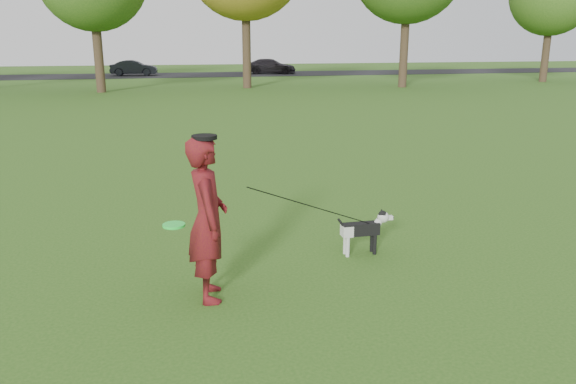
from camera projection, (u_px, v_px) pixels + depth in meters
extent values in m
plane|color=#285116|center=(271.00, 270.00, 6.75)|extent=(120.00, 120.00, 0.00)
cube|color=black|center=(170.00, 75.00, 44.33)|extent=(120.00, 7.00, 0.02)
imported|color=#550C1C|center=(208.00, 219.00, 5.83)|extent=(0.43, 0.65, 1.75)
cube|color=black|center=(360.00, 229.00, 7.18)|extent=(0.48, 0.15, 0.16)
cube|color=silver|center=(347.00, 231.00, 7.14)|extent=(0.14, 0.15, 0.14)
cylinder|color=silver|center=(348.00, 247.00, 7.15)|extent=(0.05, 0.05, 0.26)
cylinder|color=silver|center=(345.00, 244.00, 7.24)|extent=(0.05, 0.05, 0.26)
cylinder|color=black|center=(375.00, 245.00, 7.23)|extent=(0.05, 0.05, 0.26)
cylinder|color=black|center=(372.00, 242.00, 7.32)|extent=(0.05, 0.05, 0.26)
cylinder|color=silver|center=(376.00, 225.00, 7.22)|extent=(0.16, 0.10, 0.17)
sphere|color=silver|center=(383.00, 217.00, 7.21)|extent=(0.15, 0.15, 0.15)
sphere|color=black|center=(383.00, 215.00, 7.20)|extent=(0.11, 0.11, 0.11)
cube|color=silver|center=(389.00, 218.00, 7.23)|extent=(0.10, 0.06, 0.05)
sphere|color=black|center=(393.00, 217.00, 7.24)|extent=(0.03, 0.03, 0.03)
cone|color=black|center=(384.00, 213.00, 7.15)|extent=(0.05, 0.05, 0.06)
cone|color=black|center=(382.00, 211.00, 7.23)|extent=(0.05, 0.05, 0.06)
cylinder|color=black|center=(343.00, 226.00, 7.11)|extent=(0.17, 0.03, 0.22)
cylinder|color=black|center=(373.00, 224.00, 7.20)|extent=(0.11, 0.11, 0.02)
imported|color=black|center=(134.00, 68.00, 43.57)|extent=(3.63, 1.58, 1.16)
imported|color=#242026|center=(271.00, 66.00, 45.97)|extent=(4.41, 2.74, 1.19)
cylinder|color=#20FF40|center=(174.00, 225.00, 5.70)|extent=(0.23, 0.23, 0.02)
cylinder|color=black|center=(204.00, 137.00, 5.60)|extent=(0.26, 0.26, 0.04)
cylinder|color=#38281C|center=(98.00, 52.00, 29.28)|extent=(0.48, 0.48, 4.20)
cylinder|color=#38281C|center=(246.00, 43.00, 31.87)|extent=(0.48, 0.48, 5.04)
cylinder|color=#38281C|center=(404.00, 45.00, 32.47)|extent=(0.48, 0.48, 4.83)
cylinder|color=#38281C|center=(546.00, 51.00, 36.89)|extent=(0.48, 0.48, 3.99)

